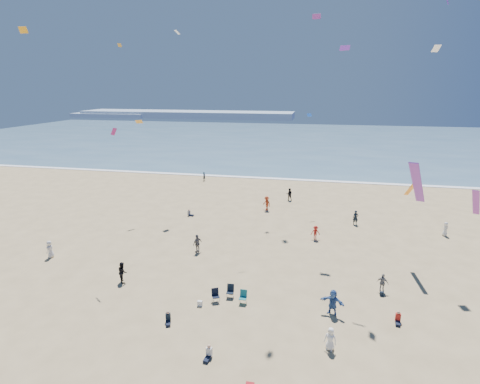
# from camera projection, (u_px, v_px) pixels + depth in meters

# --- Properties ---
(ground) EXTENTS (220.00, 220.00, 0.00)m
(ground) POSITION_uv_depth(u_px,v_px,m) (180.00, 353.00, 22.32)
(ground) COLOR tan
(ground) RESTS_ON ground
(ocean) EXTENTS (220.00, 100.00, 0.06)m
(ocean) POSITION_uv_depth(u_px,v_px,m) (293.00, 140.00, 111.83)
(ocean) COLOR #476B84
(ocean) RESTS_ON ground
(surf_line) EXTENTS (220.00, 1.20, 0.08)m
(surf_line) POSITION_uv_depth(u_px,v_px,m) (272.00, 178.00, 64.72)
(surf_line) COLOR white
(surf_line) RESTS_ON ground
(headland_far) EXTENTS (110.00, 20.00, 3.20)m
(headland_far) POSITION_uv_depth(u_px,v_px,m) (187.00, 114.00, 193.86)
(headland_far) COLOR #7A8EA8
(headland_far) RESTS_ON ground
(headland_near) EXTENTS (40.00, 14.00, 2.00)m
(headland_near) POSITION_uv_depth(u_px,v_px,m) (112.00, 115.00, 197.16)
(headland_near) COLOR #7A8EA8
(headland_near) RESTS_ON ground
(standing_flyers) EXTENTS (38.24, 50.92, 1.91)m
(standing_flyers) POSITION_uv_depth(u_px,v_px,m) (279.00, 250.00, 34.32)
(standing_flyers) COLOR #AB1F18
(standing_flyers) RESTS_ON ground
(seated_group) EXTENTS (21.83, 32.10, 0.84)m
(seated_group) POSITION_uv_depth(u_px,v_px,m) (241.00, 306.00, 26.39)
(seated_group) COLOR silver
(seated_group) RESTS_ON ground
(chair_cluster) EXTENTS (2.71, 1.52, 1.00)m
(chair_cluster) POSITION_uv_depth(u_px,v_px,m) (230.00, 295.00, 27.64)
(chair_cluster) COLOR black
(chair_cluster) RESTS_ON ground
(white_tote) EXTENTS (0.35, 0.20, 0.40)m
(white_tote) POSITION_uv_depth(u_px,v_px,m) (200.00, 303.00, 27.10)
(white_tote) COLOR white
(white_tote) RESTS_ON ground
(black_backpack) EXTENTS (0.30, 0.22, 0.38)m
(black_backpack) POSITION_uv_depth(u_px,v_px,m) (231.00, 291.00, 28.81)
(black_backpack) COLOR black
(black_backpack) RESTS_ON ground
(navy_bag) EXTENTS (0.28, 0.18, 0.34)m
(navy_bag) POSITION_uv_depth(u_px,v_px,m) (382.00, 294.00, 28.43)
(navy_bag) COLOR black
(navy_bag) RESTS_ON ground
(kites_aloft) EXTENTS (40.63, 40.16, 25.93)m
(kites_aloft) POSITION_uv_depth(u_px,v_px,m) (331.00, 87.00, 28.57)
(kites_aloft) COLOR red
(kites_aloft) RESTS_ON ground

